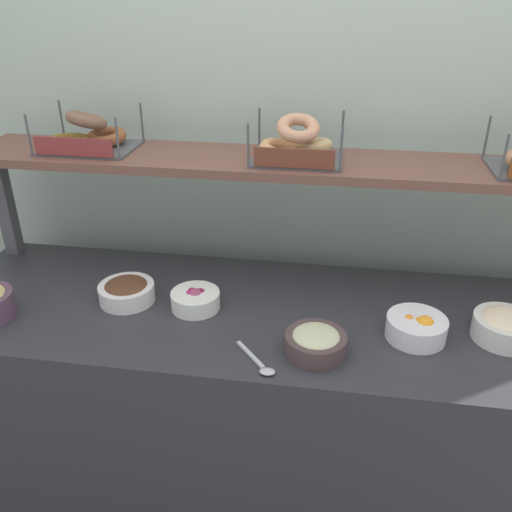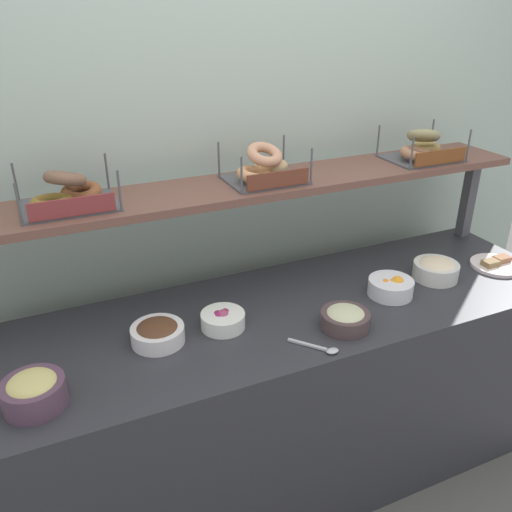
{
  "view_description": "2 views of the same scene",
  "coord_description": "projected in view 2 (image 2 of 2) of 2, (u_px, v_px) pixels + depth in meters",
  "views": [
    {
      "loc": [
        0.14,
        -1.46,
        1.81
      ],
      "look_at": [
        -0.1,
        0.02,
        1.04
      ],
      "focal_mm": 37.91,
      "sensor_mm": 36.0,
      "label": 1
    },
    {
      "loc": [
        -0.85,
        -1.53,
        1.92
      ],
      "look_at": [
        -0.13,
        0.06,
        1.07
      ],
      "focal_mm": 37.29,
      "sensor_mm": 36.0,
      "label": 2
    }
  ],
  "objects": [
    {
      "name": "ground_plane",
      "position": [
        287.0,
        468.0,
        2.41
      ],
      "size": [
        8.0,
        8.0,
        0.0
      ],
      "primitive_type": "plane",
      "color": "#595651"
    },
    {
      "name": "back_wall",
      "position": [
        237.0,
        180.0,
        2.34
      ],
      "size": [
        3.52,
        0.06,
        2.4
      ],
      "primitive_type": "cube",
      "color": "#ACBEAE",
      "rests_on": "ground_plane"
    },
    {
      "name": "deli_counter",
      "position": [
        290.0,
        394.0,
        2.23
      ],
      "size": [
        2.32,
        0.7,
        0.85
      ],
      "primitive_type": "cube",
      "color": "#2D2D33",
      "rests_on": "ground_plane"
    },
    {
      "name": "shelf_riser_right",
      "position": [
        468.0,
        197.0,
        2.58
      ],
      "size": [
        0.05,
        0.05,
        0.4
      ],
      "primitive_type": "cube",
      "color": "#4C4C51",
      "rests_on": "deli_counter"
    },
    {
      "name": "upper_shelf",
      "position": [
        264.0,
        184.0,
        2.08
      ],
      "size": [
        2.28,
        0.32,
        0.03
      ],
      "primitive_type": "cube",
      "color": "brown",
      "rests_on": "shelf_riser_left"
    },
    {
      "name": "bowl_potato_salad",
      "position": [
        436.0,
        269.0,
        2.24
      ],
      "size": [
        0.19,
        0.19,
        0.09
      ],
      "color": "silver",
      "rests_on": "deli_counter"
    },
    {
      "name": "bowl_tuna_salad",
      "position": [
        345.0,
        318.0,
        1.91
      ],
      "size": [
        0.18,
        0.18,
        0.08
      ],
      "color": "#4B393A",
      "rests_on": "deli_counter"
    },
    {
      "name": "bowl_fruit_salad",
      "position": [
        391.0,
        287.0,
        2.11
      ],
      "size": [
        0.18,
        0.18,
        0.08
      ],
      "color": "white",
      "rests_on": "deli_counter"
    },
    {
      "name": "bowl_chocolate_spread",
      "position": [
        158.0,
        333.0,
        1.82
      ],
      "size": [
        0.18,
        0.18,
        0.08
      ],
      "color": "white",
      "rests_on": "deli_counter"
    },
    {
      "name": "bowl_hummus",
      "position": [
        34.0,
        391.0,
        1.53
      ],
      "size": [
        0.18,
        0.18,
        0.1
      ],
      "color": "#573B4E",
      "rests_on": "deli_counter"
    },
    {
      "name": "bowl_beet_salad",
      "position": [
        223.0,
        320.0,
        1.91
      ],
      "size": [
        0.16,
        0.16,
        0.07
      ],
      "color": "white",
      "rests_on": "deli_counter"
    },
    {
      "name": "serving_plate_white",
      "position": [
        496.0,
        264.0,
        2.35
      ],
      "size": [
        0.22,
        0.22,
        0.04
      ],
      "color": "white",
      "rests_on": "deli_counter"
    },
    {
      "name": "serving_spoon_near_plate",
      "position": [
        321.0,
        348.0,
        1.79
      ],
      "size": [
        0.13,
        0.14,
        0.01
      ],
      "color": "#B7B7BC",
      "rests_on": "deli_counter"
    },
    {
      "name": "bagel_basket_cinnamon_raisin",
      "position": [
        67.0,
        194.0,
        1.79
      ],
      "size": [
        0.32,
        0.26,
        0.14
      ],
      "color": "#4C4C51",
      "rests_on": "upper_shelf"
    },
    {
      "name": "bagel_basket_sesame",
      "position": [
        264.0,
        169.0,
        2.05
      ],
      "size": [
        0.3,
        0.26,
        0.15
      ],
      "color": "#4C4C51",
      "rests_on": "upper_shelf"
    },
    {
      "name": "bagel_basket_everything",
      "position": [
        422.0,
        149.0,
        2.32
      ],
      "size": [
        0.31,
        0.26,
        0.15
      ],
      "color": "#4C4C51",
      "rests_on": "upper_shelf"
    }
  ]
}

